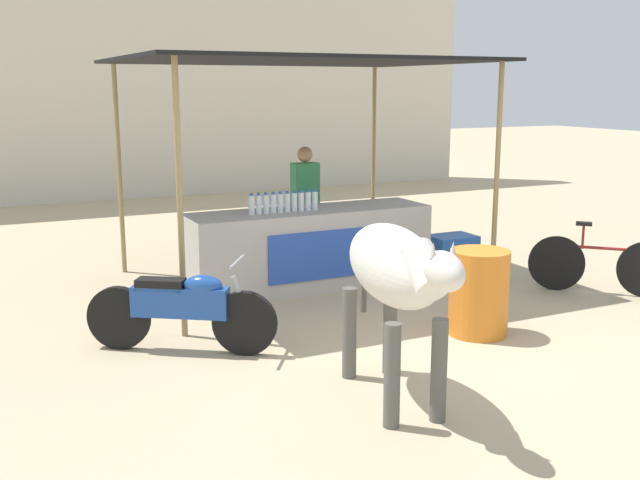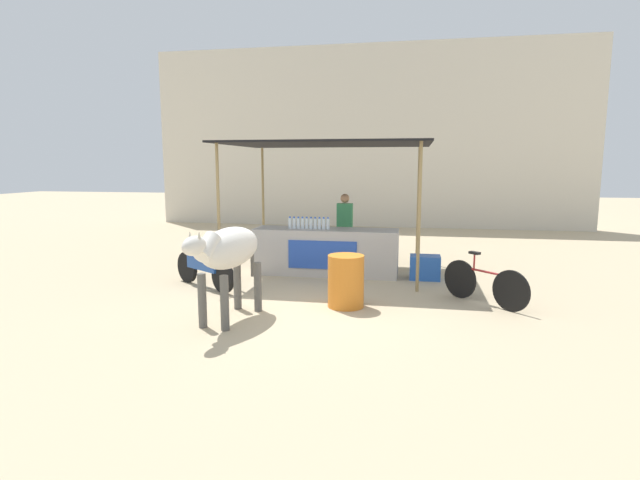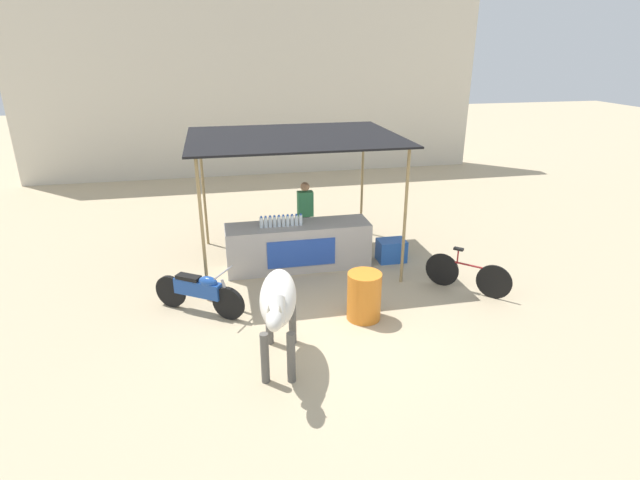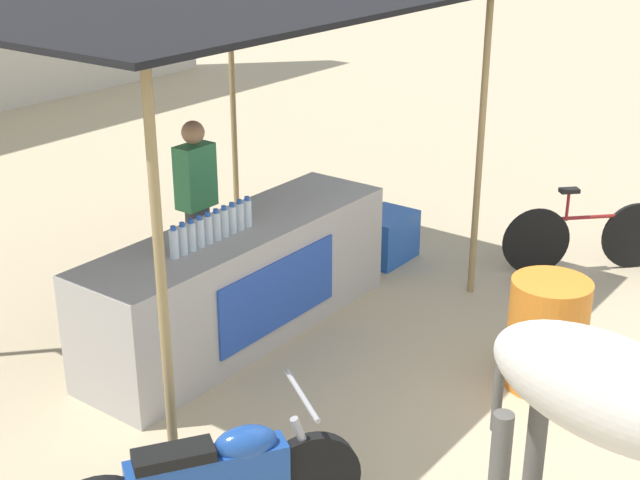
{
  "view_description": "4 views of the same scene",
  "coord_description": "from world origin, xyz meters",
  "px_view_note": "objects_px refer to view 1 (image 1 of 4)",
  "views": [
    {
      "loc": [
        -3.77,
        -5.86,
        2.42
      ],
      "look_at": [
        -0.49,
        0.89,
        0.87
      ],
      "focal_mm": 42.0,
      "sensor_mm": 36.0,
      "label": 1
    },
    {
      "loc": [
        1.79,
        -7.95,
        2.29
      ],
      "look_at": [
        0.12,
        0.94,
        0.92
      ],
      "focal_mm": 28.0,
      "sensor_mm": 36.0,
      "label": 2
    },
    {
      "loc": [
        -1.56,
        -7.41,
        4.45
      ],
      "look_at": [
        0.22,
        1.02,
        1.05
      ],
      "focal_mm": 28.0,
      "sensor_mm": 36.0,
      "label": 3
    },
    {
      "loc": [
        -4.92,
        -2.29,
        3.53
      ],
      "look_at": [
        -0.27,
        1.18,
        1.18
      ],
      "focal_mm": 50.0,
      "sensor_mm": 36.0,
      "label": 4
    }
  ],
  "objects_px": {
    "vendor_behind_counter": "(305,208)",
    "water_barrel": "(479,292)",
    "cooler_box": "(452,253)",
    "motorcycle_parked": "(183,307)",
    "stall_counter": "(309,248)",
    "cow": "(396,273)",
    "bicycle_leaning": "(600,265)"
  },
  "relations": [
    {
      "from": "motorcycle_parked",
      "to": "stall_counter",
      "type": "bearing_deg",
      "value": 37.94
    },
    {
      "from": "vendor_behind_counter",
      "to": "bicycle_leaning",
      "type": "xyz_separation_m",
      "value": [
        2.67,
        -2.53,
        -0.5
      ]
    },
    {
      "from": "cooler_box",
      "to": "bicycle_leaning",
      "type": "height_order",
      "value": "bicycle_leaning"
    },
    {
      "from": "stall_counter",
      "to": "cooler_box",
      "type": "height_order",
      "value": "stall_counter"
    },
    {
      "from": "vendor_behind_counter",
      "to": "cow",
      "type": "distance_m",
      "value": 4.28
    },
    {
      "from": "vendor_behind_counter",
      "to": "motorcycle_parked",
      "type": "relative_size",
      "value": 1.07
    },
    {
      "from": "vendor_behind_counter",
      "to": "cow",
      "type": "height_order",
      "value": "vendor_behind_counter"
    },
    {
      "from": "cooler_box",
      "to": "cow",
      "type": "xyz_separation_m",
      "value": [
        -2.9,
        -3.27,
        0.79
      ]
    },
    {
      "from": "stall_counter",
      "to": "water_barrel",
      "type": "height_order",
      "value": "stall_counter"
    },
    {
      "from": "cow",
      "to": "cooler_box",
      "type": "bearing_deg",
      "value": 48.46
    },
    {
      "from": "vendor_behind_counter",
      "to": "motorcycle_parked",
      "type": "bearing_deg",
      "value": -134.84
    },
    {
      "from": "water_barrel",
      "to": "bicycle_leaning",
      "type": "height_order",
      "value": "bicycle_leaning"
    },
    {
      "from": "cow",
      "to": "motorcycle_parked",
      "type": "relative_size",
      "value": 1.2
    },
    {
      "from": "stall_counter",
      "to": "water_barrel",
      "type": "distance_m",
      "value": 2.46
    },
    {
      "from": "stall_counter",
      "to": "bicycle_leaning",
      "type": "distance_m",
      "value": 3.46
    },
    {
      "from": "water_barrel",
      "to": "cooler_box",
      "type": "bearing_deg",
      "value": 59.99
    },
    {
      "from": "bicycle_leaning",
      "to": "cow",
      "type": "bearing_deg",
      "value": -157.43
    },
    {
      "from": "cooler_box",
      "to": "motorcycle_parked",
      "type": "distance_m",
      "value": 4.33
    },
    {
      "from": "vendor_behind_counter",
      "to": "bicycle_leaning",
      "type": "distance_m",
      "value": 3.71
    },
    {
      "from": "vendor_behind_counter",
      "to": "water_barrel",
      "type": "relative_size",
      "value": 1.94
    },
    {
      "from": "vendor_behind_counter",
      "to": "cooler_box",
      "type": "height_order",
      "value": "vendor_behind_counter"
    },
    {
      "from": "stall_counter",
      "to": "bicycle_leaning",
      "type": "xyz_separation_m",
      "value": [
        2.96,
        -1.78,
        -0.13
      ]
    },
    {
      "from": "water_barrel",
      "to": "motorcycle_parked",
      "type": "bearing_deg",
      "value": 164.41
    },
    {
      "from": "stall_counter",
      "to": "cow",
      "type": "relative_size",
      "value": 1.62
    },
    {
      "from": "motorcycle_parked",
      "to": "cow",
      "type": "bearing_deg",
      "value": -56.93
    },
    {
      "from": "motorcycle_parked",
      "to": "bicycle_leaning",
      "type": "bearing_deg",
      "value": -2.38
    },
    {
      "from": "stall_counter",
      "to": "motorcycle_parked",
      "type": "bearing_deg",
      "value": -142.06
    },
    {
      "from": "bicycle_leaning",
      "to": "water_barrel",
      "type": "bearing_deg",
      "value": -165.7
    },
    {
      "from": "stall_counter",
      "to": "vendor_behind_counter",
      "type": "distance_m",
      "value": 0.89
    },
    {
      "from": "stall_counter",
      "to": "motorcycle_parked",
      "type": "xyz_separation_m",
      "value": [
        -2.02,
        -1.57,
        -0.05
      ]
    },
    {
      "from": "stall_counter",
      "to": "vendor_behind_counter",
      "type": "relative_size",
      "value": 1.82
    },
    {
      "from": "water_barrel",
      "to": "motorcycle_parked",
      "type": "height_order",
      "value": "motorcycle_parked"
    }
  ]
}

